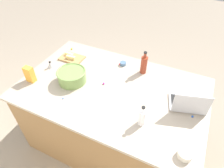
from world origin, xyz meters
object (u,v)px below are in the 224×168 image
Objects in this scene: cutting_board at (72,58)px; ramekin_small at (185,154)px; candy_bag at (30,74)px; laptop at (188,104)px; kitchen_timer at (50,65)px; bottle_vinegar at (142,117)px; mixing_bowl_large at (72,76)px; butter_stick_left at (70,54)px; bottle_soy at (144,64)px; butter_stick_right at (71,57)px; ramekin_medium at (123,64)px.

ramekin_small is (-1.42, 0.67, 0.02)m from cutting_board.
laptop is at bearing -167.96° from candy_bag.
kitchen_timer is 0.45× the size of candy_bag.
bottle_vinegar is 0.41m from ramekin_small.
laptop is 1.14m from mixing_bowl_large.
ramekin_small reaches higher than cutting_board.
butter_stick_left is at bearing -25.32° from ramekin_small.
candy_bag reaches higher than cutting_board.
candy_bag is (0.99, 0.63, -0.02)m from bottle_soy.
butter_stick_left is at bearing 6.27° from bottle_soy.
bottle_vinegar is 1.86× the size of butter_stick_left.
cutting_board is (0.84, 0.12, -0.09)m from bottle_soy.
bottle_soy is at bearing -173.73° from butter_stick_left.
kitchen_timer reaches higher than butter_stick_right.
candy_bag is at bearing 24.94° from mixing_bowl_large.
cutting_board is 0.54m from candy_bag.
laptop is 1.54m from candy_bag.
kitchen_timer reaches higher than cutting_board.
laptop is 1.76× the size of bottle_vinegar.
butter_stick_right is at bearing -6.93° from laptop.
mixing_bowl_large is 0.38m from butter_stick_right.
mixing_bowl_large is 2.66× the size of butter_stick_left.
laptop is 1.48m from kitchen_timer.
bottle_vinegar is at bearing 107.53° from bottle_soy.
butter_stick_right is 0.65× the size of candy_bag.
bottle_soy is at bearing -53.57° from ramekin_small.
ramekin_medium is at bearing -44.64° from ramekin_small.
cutting_board is at bearing -26.96° from bottle_vinegar.
bottle_vinegar is at bearing 153.04° from cutting_board.
butter_stick_left is at bearing -105.77° from kitchen_timer.
cutting_board is 2.54× the size of ramekin_small.
butter_stick_left is (0.88, 0.10, -0.07)m from bottle_soy.
laptop is 1.37m from cutting_board.
mixing_bowl_large is at bearing 7.27° from laptop.
mixing_bowl_large is at bearing -15.95° from ramekin_small.
bottle_vinegar is 1.20m from kitchen_timer.
ramekin_medium is 0.42× the size of candy_bag.
candy_bag reaches higher than kitchen_timer.
kitchen_timer is (1.54, -0.43, 0.01)m from ramekin_small.
bottle_soy reaches higher than butter_stick_left.
butter_stick_left is 1.62m from ramekin_small.
bottle_vinegar is at bearing 165.96° from kitchen_timer.
bottle_soy is at bearing -159.35° from kitchen_timer.
bottle_vinegar is at bearing 47.74° from laptop.
ramekin_medium is 0.81m from kitchen_timer.
candy_bag is at bearing 12.04° from laptop.
mixing_bowl_large is 0.42m from candy_bag.
bottle_vinegar is 2.86× the size of ramekin_medium.
butter_stick_left is at bearing -52.13° from mixing_bowl_large.
mixing_bowl_large is at bearing 53.16° from ramekin_medium.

